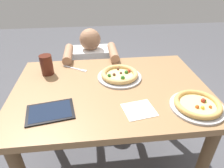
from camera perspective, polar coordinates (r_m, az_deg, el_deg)
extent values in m
plane|color=#4C4C51|center=(1.76, -0.27, -21.88)|extent=(8.00, 8.00, 0.00)
cube|color=#936D47|center=(1.24, -0.36, -1.69)|extent=(1.20, 0.84, 0.04)
cylinder|color=brown|center=(1.42, 24.46, -20.81)|extent=(0.07, 0.07, 0.71)
cylinder|color=brown|center=(1.78, -18.55, -6.61)|extent=(0.07, 0.07, 0.71)
cylinder|color=brown|center=(1.85, 14.89, -4.47)|extent=(0.07, 0.07, 0.71)
cylinder|color=#B7B7BC|center=(1.16, 23.19, -6.02)|extent=(0.28, 0.28, 0.01)
cylinder|color=#E5CC7F|center=(1.15, 23.31, -5.59)|extent=(0.19, 0.19, 0.01)
torus|color=tan|center=(1.15, 23.40, -5.23)|extent=(0.25, 0.25, 0.03)
sphere|color=#BF4C19|center=(1.15, 26.44, -5.90)|extent=(0.02, 0.02, 0.02)
sphere|color=#BF4C19|center=(1.12, 23.29, -6.03)|extent=(0.02, 0.02, 0.02)
sphere|color=#2D6623|center=(1.18, 25.04, -4.39)|extent=(0.02, 0.02, 0.02)
sphere|color=gold|center=(1.13, 24.62, -6.17)|extent=(0.02, 0.02, 0.02)
sphere|color=maroon|center=(1.18, 24.75, -4.33)|extent=(0.03, 0.03, 0.03)
cylinder|color=#B7B7BC|center=(1.33, 2.16, 2.04)|extent=(0.29, 0.29, 0.01)
cylinder|color=#E5CC7F|center=(1.32, 2.17, 2.45)|extent=(0.18, 0.18, 0.01)
torus|color=tan|center=(1.32, 2.18, 2.88)|extent=(0.25, 0.25, 0.03)
sphere|color=#2D6623|center=(1.28, 3.12, 1.84)|extent=(0.03, 0.03, 0.03)
sphere|color=#2D6623|center=(1.30, -0.64, 2.49)|extent=(0.02, 0.02, 0.02)
sphere|color=maroon|center=(1.36, 4.85, 3.73)|extent=(0.02, 0.02, 0.02)
sphere|color=brown|center=(1.34, 2.57, 3.20)|extent=(0.02, 0.02, 0.02)
sphere|color=#2D6623|center=(1.34, 4.10, 3.43)|extent=(0.03, 0.03, 0.03)
sphere|color=brown|center=(1.38, 1.73, 4.32)|extent=(0.02, 0.02, 0.02)
sphere|color=brown|center=(1.31, 0.61, 2.75)|extent=(0.02, 0.02, 0.02)
sphere|color=#BF4C19|center=(1.35, 4.49, 3.48)|extent=(0.02, 0.02, 0.02)
cylinder|color=#4C1E14|center=(1.42, -18.29, 5.25)|extent=(0.08, 0.08, 0.14)
cube|color=white|center=(1.06, 7.78, -7.37)|extent=(0.18, 0.17, 0.00)
cube|color=silver|center=(1.48, -11.37, 4.60)|extent=(0.14, 0.10, 0.00)
cube|color=silver|center=(1.43, -8.13, 3.84)|extent=(0.05, 0.04, 0.00)
cube|color=black|center=(1.08, -17.31, -7.65)|extent=(0.27, 0.21, 0.01)
cube|color=#192338|center=(1.08, -17.35, -7.46)|extent=(0.23, 0.18, 0.00)
cylinder|color=#333847|center=(2.10, -5.37, -2.80)|extent=(0.32, 0.32, 0.45)
cube|color=white|center=(1.92, -5.92, 6.17)|extent=(0.40, 0.22, 0.28)
sphere|color=#A37556|center=(1.83, -6.32, 12.65)|extent=(0.19, 0.19, 0.19)
cylinder|color=#A37556|center=(1.64, -12.50, 8.42)|extent=(0.07, 0.28, 0.07)
cylinder|color=#A37556|center=(1.64, 0.31, 9.18)|extent=(0.07, 0.28, 0.07)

